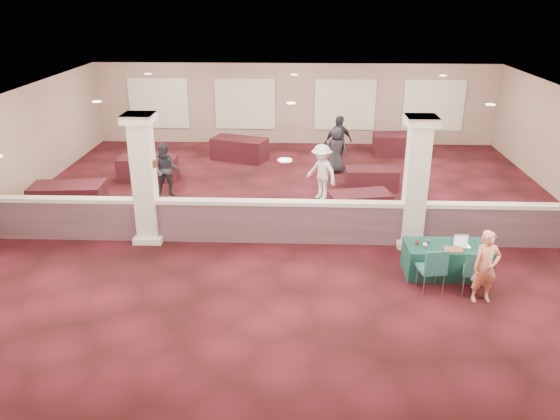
{
  "coord_description": "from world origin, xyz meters",
  "views": [
    {
      "loc": [
        0.27,
        -13.84,
        5.85
      ],
      "look_at": [
        -0.2,
        -2.0,
        1.06
      ],
      "focal_mm": 35.0,
      "sensor_mm": 36.0,
      "label": 1
    }
  ],
  "objects_px": {
    "conf_chair_side": "(433,267)",
    "attendee_b": "(321,172)",
    "attendee_c": "(338,142)",
    "woman": "(486,267)",
    "far_table_front_right": "(371,179)",
    "conf_chair_main": "(476,270)",
    "far_table_front_center": "(359,204)",
    "far_table_back_right": "(400,145)",
    "far_table_back_center": "(240,149)",
    "far_table_front_left": "(69,198)",
    "attendee_d": "(336,150)",
    "far_table_back_left": "(148,168)",
    "attendee_a": "(166,170)",
    "near_table": "(446,259)"
  },
  "relations": [
    {
      "from": "far_table_back_right",
      "to": "attendee_c",
      "type": "xyz_separation_m",
      "value": [
        -2.47,
        -1.72,
        0.53
      ]
    },
    {
      "from": "conf_chair_main",
      "to": "far_table_front_center",
      "type": "xyz_separation_m",
      "value": [
        -1.95,
        4.18,
        -0.24
      ]
    },
    {
      "from": "far_table_back_center",
      "to": "attendee_c",
      "type": "distance_m",
      "value": 3.72
    },
    {
      "from": "far_table_front_center",
      "to": "attendee_c",
      "type": "distance_m",
      "value": 4.43
    },
    {
      "from": "attendee_a",
      "to": "far_table_front_center",
      "type": "bearing_deg",
      "value": -14.38
    },
    {
      "from": "conf_chair_main",
      "to": "near_table",
      "type": "bearing_deg",
      "value": 129.68
    },
    {
      "from": "far_table_front_left",
      "to": "far_table_back_right",
      "type": "relative_size",
      "value": 0.99
    },
    {
      "from": "far_table_back_left",
      "to": "far_table_back_center",
      "type": "distance_m",
      "value": 3.67
    },
    {
      "from": "far_table_back_left",
      "to": "attendee_a",
      "type": "relative_size",
      "value": 1.14
    },
    {
      "from": "conf_chair_side",
      "to": "far_table_front_center",
      "type": "bearing_deg",
      "value": 96.74
    },
    {
      "from": "conf_chair_main",
      "to": "far_table_back_left",
      "type": "distance_m",
      "value": 11.17
    },
    {
      "from": "conf_chair_side",
      "to": "far_table_front_right",
      "type": "distance_m",
      "value": 6.39
    },
    {
      "from": "woman",
      "to": "far_table_front_center",
      "type": "bearing_deg",
      "value": 106.5
    },
    {
      "from": "far_table_front_left",
      "to": "far_table_back_center",
      "type": "height_order",
      "value": "far_table_front_left"
    },
    {
      "from": "near_table",
      "to": "woman",
      "type": "bearing_deg",
      "value": -68.66
    },
    {
      "from": "conf_chair_main",
      "to": "conf_chair_side",
      "type": "xyz_separation_m",
      "value": [
        -0.85,
        0.06,
        0.02
      ]
    },
    {
      "from": "far_table_back_left",
      "to": "attendee_b",
      "type": "height_order",
      "value": "attendee_b"
    },
    {
      "from": "far_table_back_left",
      "to": "far_table_back_right",
      "type": "distance_m",
      "value": 9.37
    },
    {
      "from": "conf_chair_side",
      "to": "attendee_a",
      "type": "bearing_deg",
      "value": 132.87
    },
    {
      "from": "woman",
      "to": "attendee_d",
      "type": "height_order",
      "value": "attendee_d"
    },
    {
      "from": "attendee_a",
      "to": "attendee_d",
      "type": "relative_size",
      "value": 1.05
    },
    {
      "from": "far_table_front_center",
      "to": "attendee_b",
      "type": "xyz_separation_m",
      "value": [
        -1.02,
        1.32,
        0.5
      ]
    },
    {
      "from": "attendee_c",
      "to": "attendee_d",
      "type": "distance_m",
      "value": 0.5
    },
    {
      "from": "far_table_back_center",
      "to": "conf_chair_side",
      "type": "bearing_deg",
      "value": -61.99
    },
    {
      "from": "near_table",
      "to": "far_table_back_center",
      "type": "bearing_deg",
      "value": 121.42
    },
    {
      "from": "far_table_front_center",
      "to": "far_table_back_center",
      "type": "height_order",
      "value": "far_table_back_center"
    },
    {
      "from": "woman",
      "to": "far_table_back_center",
      "type": "bearing_deg",
      "value": 113.11
    },
    {
      "from": "conf_chair_side",
      "to": "far_table_front_right",
      "type": "bearing_deg",
      "value": 86.37
    },
    {
      "from": "far_table_front_left",
      "to": "far_table_front_center",
      "type": "height_order",
      "value": "far_table_front_left"
    },
    {
      "from": "far_table_front_center",
      "to": "attendee_c",
      "type": "xyz_separation_m",
      "value": [
        -0.35,
        4.38,
        0.6
      ]
    },
    {
      "from": "attendee_b",
      "to": "attendee_d",
      "type": "distance_m",
      "value": 2.65
    },
    {
      "from": "conf_chair_main",
      "to": "far_table_front_right",
      "type": "height_order",
      "value": "conf_chair_main"
    },
    {
      "from": "conf_chair_side",
      "to": "attendee_b",
      "type": "height_order",
      "value": "attendee_b"
    },
    {
      "from": "woman",
      "to": "far_table_back_right",
      "type": "relative_size",
      "value": 0.76
    },
    {
      "from": "conf_chair_side",
      "to": "attendee_c",
      "type": "height_order",
      "value": "attendee_c"
    },
    {
      "from": "far_table_front_center",
      "to": "far_table_front_right",
      "type": "relative_size",
      "value": 1.02
    },
    {
      "from": "conf_chair_main",
      "to": "far_table_back_right",
      "type": "relative_size",
      "value": 0.48
    },
    {
      "from": "near_table",
      "to": "far_table_front_center",
      "type": "bearing_deg",
      "value": 114.55
    },
    {
      "from": "conf_chair_main",
      "to": "attendee_d",
      "type": "height_order",
      "value": "attendee_d"
    },
    {
      "from": "far_table_front_center",
      "to": "far_table_back_right",
      "type": "xyz_separation_m",
      "value": [
        2.12,
        6.1,
        0.07
      ]
    },
    {
      "from": "far_table_front_center",
      "to": "attendee_b",
      "type": "height_order",
      "value": "attendee_b"
    },
    {
      "from": "conf_chair_side",
      "to": "attendee_a",
      "type": "distance_m",
      "value": 8.75
    },
    {
      "from": "attendee_c",
      "to": "attendee_b",
      "type": "bearing_deg",
      "value": -131.0
    },
    {
      "from": "far_table_front_left",
      "to": "far_table_back_right",
      "type": "bearing_deg",
      "value": 30.64
    },
    {
      "from": "attendee_b",
      "to": "attendee_c",
      "type": "relative_size",
      "value": 0.89
    },
    {
      "from": "attendee_a",
      "to": "far_table_back_left",
      "type": "bearing_deg",
      "value": 121.85
    },
    {
      "from": "far_table_front_center",
      "to": "far_table_back_center",
      "type": "xyz_separation_m",
      "value": [
        -3.91,
        5.3,
        0.06
      ]
    },
    {
      "from": "woman",
      "to": "attendee_b",
      "type": "xyz_separation_m",
      "value": [
        -3.07,
        5.73,
        0.08
      ]
    },
    {
      "from": "woman",
      "to": "far_table_front_right",
      "type": "distance_m",
      "value": 6.83
    },
    {
      "from": "conf_chair_main",
      "to": "far_table_front_right",
      "type": "xyz_separation_m",
      "value": [
        -1.36,
        6.42,
        -0.25
      ]
    }
  ]
}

